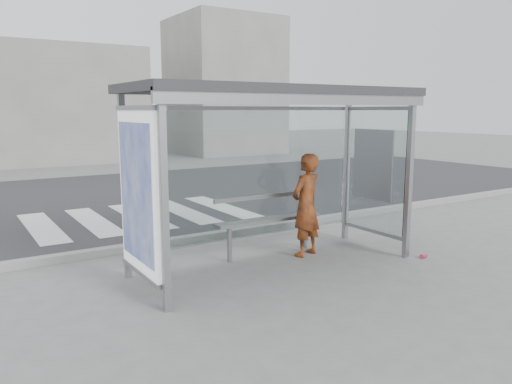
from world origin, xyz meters
TOP-DOWN VIEW (x-y plane):
  - ground at (0.00, 0.00)m, footprint 80.00×80.00m
  - road at (0.00, 7.00)m, footprint 30.00×10.00m
  - curb at (0.00, 1.95)m, footprint 30.00×0.18m
  - crosswalk at (-0.50, 4.50)m, footprint 4.55×3.00m
  - bus_shelter at (-0.37, 0.06)m, footprint 4.25×1.65m
  - building_center at (0.00, 18.00)m, footprint 8.00×5.00m
  - building_right at (9.00, 18.00)m, footprint 5.00×5.00m
  - person at (0.73, 0.23)m, footprint 0.68×0.55m
  - bench at (0.26, 0.58)m, footprint 1.88×0.23m
  - soda_can at (2.20, -0.89)m, footprint 0.15×0.10m

SIDE VIEW (x-z plane):
  - ground at x=0.00m, z-range 0.00..0.00m
  - crosswalk at x=-0.50m, z-range 0.00..0.00m
  - road at x=0.00m, z-range 0.00..0.01m
  - soda_can at x=2.20m, z-range 0.00..0.07m
  - curb at x=0.00m, z-range 0.00..0.12m
  - bench at x=0.26m, z-range 0.09..1.06m
  - person at x=0.73m, z-range 0.00..1.63m
  - bus_shelter at x=-0.37m, z-range 0.67..3.29m
  - building_center at x=0.00m, z-range 0.00..5.00m
  - building_right at x=9.00m, z-range 0.00..7.00m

